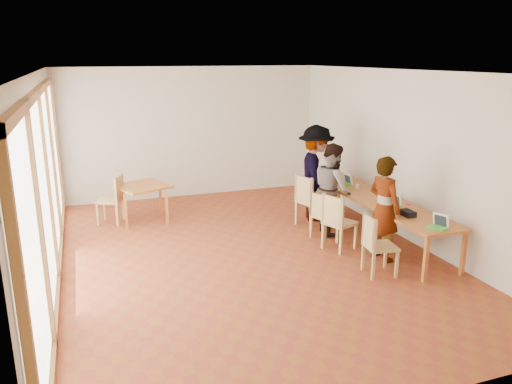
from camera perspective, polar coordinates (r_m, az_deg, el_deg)
ground at (r=8.42m, az=-1.16°, el=-7.23°), size 8.00×8.00×0.00m
wall_back at (r=11.77m, az=-7.37°, el=6.75°), size 6.00×0.10×3.00m
wall_front at (r=4.51m, az=15.06°, el=-7.76°), size 6.00×0.10×3.00m
wall_right at (r=9.33m, az=16.60°, el=4.00°), size 0.10×8.00×3.00m
window_wall at (r=7.61m, az=-22.90°, el=0.95°), size 0.10×8.00×3.00m
ceiling at (r=7.78m, az=-1.28°, el=13.78°), size 6.00×8.00×0.04m
communal_table at (r=9.31m, az=13.39°, el=-0.85°), size 0.80×4.00×0.75m
side_table at (r=10.16m, az=-12.79°, el=0.34°), size 0.90×0.90×0.75m
chair_near at (r=7.71m, az=13.43°, el=-5.24°), size 0.49×0.49×0.50m
chair_mid at (r=8.53m, az=9.15°, el=-2.80°), size 0.60×0.60×0.52m
chair_far at (r=9.07m, az=7.53°, el=-2.15°), size 0.51×0.51×0.46m
chair_empty at (r=9.67m, az=5.94°, el=-0.40°), size 0.60×0.60×0.54m
chair_spare at (r=10.21m, az=-15.86°, el=-0.22°), size 0.59×0.59×0.52m
person_near at (r=8.26m, az=14.44°, el=-1.85°), size 0.54×0.70×1.72m
person_mid at (r=9.35m, az=8.74°, el=0.39°), size 0.76×0.92×1.70m
person_far at (r=10.03m, az=6.83°, el=2.14°), size 1.05×1.40×1.92m
laptop_near at (r=7.91m, az=20.18°, el=-3.46°), size 0.31×0.32×0.22m
laptop_mid at (r=8.81m, az=15.44°, el=-1.20°), size 0.29×0.30×0.21m
laptop_far at (r=10.10m, az=10.26°, el=1.21°), size 0.24×0.27×0.21m
yellow_mug at (r=9.00m, az=15.78°, el=-0.89°), size 0.14×0.14×0.11m
green_bottle at (r=10.69m, az=8.33°, el=2.51°), size 0.07×0.07×0.28m
clear_glass at (r=9.84m, az=11.48°, el=0.68°), size 0.07×0.07×0.09m
condiment_cup at (r=10.61m, az=8.59°, el=1.80°), size 0.08×0.08×0.06m
pink_phone at (r=9.00m, az=17.06°, el=-1.32°), size 0.05×0.10×0.01m
black_pouch at (r=8.34m, az=16.96°, el=-2.34°), size 0.16×0.26×0.09m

